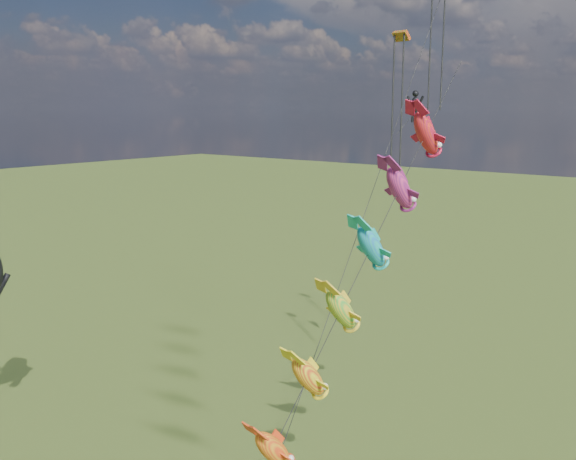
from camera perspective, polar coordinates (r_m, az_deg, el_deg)
The scene contains 2 objects.
fish_windsock_rig at distance 24.18m, azimuth 6.05°, elevation -4.33°, with size 1.89×15.91×18.76m.
parafoil_rig at distance 34.15m, azimuth 11.12°, elevation 12.29°, with size 2.35×17.46×24.53m.
Camera 1 is at (24.71, -16.20, 16.82)m, focal length 40.00 mm.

